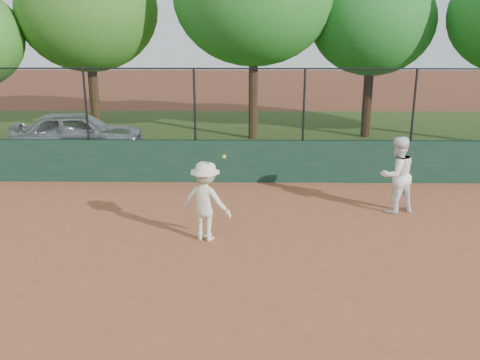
{
  "coord_description": "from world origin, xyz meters",
  "views": [
    {
      "loc": [
        0.95,
        -8.6,
        4.49
      ],
      "look_at": [
        0.8,
        2.2,
        1.2
      ],
      "focal_mm": 40.0,
      "sensor_mm": 36.0,
      "label": 1
    }
  ],
  "objects_px": {
    "parked_car": "(78,133)",
    "tree_3": "(373,21)",
    "player_second": "(397,175)",
    "tree_1": "(87,10)",
    "player_main": "(206,201)"
  },
  "relations": [
    {
      "from": "parked_car",
      "to": "tree_3",
      "type": "distance_m",
      "value": 11.38
    },
    {
      "from": "parked_car",
      "to": "tree_1",
      "type": "height_order",
      "value": "tree_1"
    },
    {
      "from": "player_second",
      "to": "tree_1",
      "type": "relative_size",
      "value": 0.26
    },
    {
      "from": "tree_3",
      "to": "player_second",
      "type": "bearing_deg",
      "value": -97.23
    },
    {
      "from": "player_main",
      "to": "tree_1",
      "type": "distance_m",
      "value": 12.23
    },
    {
      "from": "parked_car",
      "to": "player_main",
      "type": "xyz_separation_m",
      "value": [
        4.88,
        -7.24,
        0.1
      ]
    },
    {
      "from": "tree_1",
      "to": "tree_3",
      "type": "bearing_deg",
      "value": -0.82
    },
    {
      "from": "player_second",
      "to": "tree_3",
      "type": "xyz_separation_m",
      "value": [
        1.08,
        8.49,
        3.43
      ]
    },
    {
      "from": "tree_3",
      "to": "tree_1",
      "type": "bearing_deg",
      "value": 179.18
    },
    {
      "from": "tree_1",
      "to": "player_main",
      "type": "bearing_deg",
      "value": -63.67
    },
    {
      "from": "tree_1",
      "to": "tree_3",
      "type": "xyz_separation_m",
      "value": [
        10.62,
        -0.15,
        -0.4
      ]
    },
    {
      "from": "player_second",
      "to": "tree_1",
      "type": "xyz_separation_m",
      "value": [
        -9.55,
        8.64,
        3.84
      ]
    },
    {
      "from": "player_second",
      "to": "tree_1",
      "type": "height_order",
      "value": "tree_1"
    },
    {
      "from": "tree_3",
      "to": "parked_car",
      "type": "bearing_deg",
      "value": -163.89
    },
    {
      "from": "parked_car",
      "to": "tree_1",
      "type": "bearing_deg",
      "value": -4.31
    }
  ]
}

